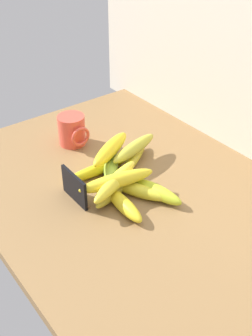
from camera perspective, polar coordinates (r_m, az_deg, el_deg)
name	(u,v)px	position (r cm, az deg, el deg)	size (l,w,h in cm)	color
counter_top	(135,197)	(113.56, 1.19, -3.97)	(110.00, 76.00, 3.00)	olive
back_wall	(248,47)	(122.62, 16.43, 15.67)	(130.00, 2.00, 70.00)	beige
chalkboard_sign	(75,188)	(108.57, -7.06, -2.79)	(11.00, 1.80, 8.40)	black
coffee_mug	(72,130)	(132.02, -7.36, 5.18)	(10.06, 8.56, 9.57)	#E04A39
banana_0	(124,205)	(105.65, -0.28, -5.09)	(15.15, 3.78, 3.78)	yellow
banana_1	(111,165)	(119.64, -2.07, 0.46)	(19.04, 4.15, 4.15)	#8DB236
banana_2	(115,190)	(110.66, -1.48, -3.04)	(17.05, 3.46, 3.46)	gold
banana_3	(134,158)	(123.44, 1.13, 1.45)	(18.11, 3.26, 3.26)	gold
banana_4	(97,170)	(118.53, -4.02, -0.25)	(20.74, 3.25, 3.25)	yellow
banana_5	(138,192)	(110.05, 1.67, -3.25)	(16.16, 3.61, 3.61)	yellow
banana_6	(157,192)	(110.04, 4.26, -3.26)	(15.55, 3.89, 3.89)	#B5C327
banana_7	(111,149)	(118.82, -2.13, 2.62)	(18.96, 4.26, 4.26)	yellow
banana_8	(115,181)	(107.84, -1.46, -1.83)	(20.16, 3.66, 3.66)	yellow
banana_9	(117,181)	(107.77, -1.30, -1.75)	(20.90, 3.97, 3.97)	yellow
banana_10	(134,148)	(121.30, 1.13, 2.75)	(18.89, 3.73, 3.73)	gold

